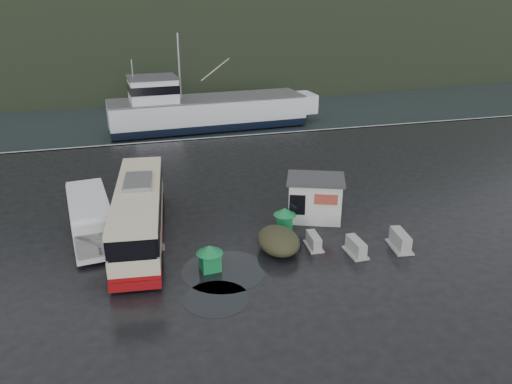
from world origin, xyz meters
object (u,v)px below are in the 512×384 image
object	(u,v)px
jersey_barrier_c	(399,248)
waste_bin_left	(210,269)
dome_tent	(278,251)
jersey_barrier_a	(355,254)
white_van	(93,240)
ticket_kiosk	(314,218)
coach_bus	(142,238)
waste_bin_right	(284,229)
jersey_barrier_b	(313,247)
fishing_trawler	(208,114)

from	to	relation	value
jersey_barrier_c	waste_bin_left	bearing A→B (deg)	177.38
dome_tent	jersey_barrier_a	world-z (taller)	dome_tent
white_van	ticket_kiosk	xyz separation A→B (m)	(12.50, -0.50, 0.00)
jersey_barrier_c	coach_bus	bearing A→B (deg)	160.13
waste_bin_left	dome_tent	size ratio (longest dim) A/B	0.44
white_van	ticket_kiosk	bearing A→B (deg)	-9.04
white_van	waste_bin_left	bearing A→B (deg)	-46.86
waste_bin_right	ticket_kiosk	xyz separation A→B (m)	(2.14, 0.91, 0.00)
jersey_barrier_a	jersey_barrier_b	distance (m)	2.18
dome_tent	ticket_kiosk	distance (m)	4.58
waste_bin_left	dome_tent	xyz separation A→B (m)	(3.73, 0.92, 0.00)
white_van	jersey_barrier_c	world-z (taller)	white_van
white_van	waste_bin_left	distance (m)	7.23
white_van	waste_bin_left	size ratio (longest dim) A/B	4.66
waste_bin_right	jersey_barrier_c	distance (m)	6.29
coach_bus	waste_bin_left	distance (m)	5.17
waste_bin_right	dome_tent	distance (m)	2.57
dome_tent	white_van	bearing A→B (deg)	158.01
waste_bin_left	jersey_barrier_a	world-z (taller)	waste_bin_left
dome_tent	jersey_barrier_c	size ratio (longest dim) A/B	1.65
waste_bin_right	fishing_trawler	world-z (taller)	fishing_trawler
waste_bin_right	dome_tent	size ratio (longest dim) A/B	0.43
white_van	fishing_trawler	bearing A→B (deg)	61.15
waste_bin_right	jersey_barrier_c	bearing A→B (deg)	-36.01
coach_bus	waste_bin_right	xyz separation A→B (m)	(7.83, -0.97, 0.00)
jersey_barrier_a	fishing_trawler	size ratio (longest dim) A/B	0.06
fishing_trawler	jersey_barrier_a	bearing A→B (deg)	-90.11
coach_bus	fishing_trawler	world-z (taller)	fishing_trawler
fishing_trawler	white_van	bearing A→B (deg)	-115.39
dome_tent	coach_bus	bearing A→B (deg)	153.90
jersey_barrier_b	dome_tent	bearing A→B (deg)	176.19
jersey_barrier_b	jersey_barrier_c	bearing A→B (deg)	-16.21
ticket_kiosk	jersey_barrier_b	distance (m)	3.62
waste_bin_left	ticket_kiosk	bearing A→B (deg)	30.81
dome_tent	jersey_barrier_a	xyz separation A→B (m)	(3.70, -1.34, 0.00)
waste_bin_left	jersey_barrier_b	size ratio (longest dim) A/B	0.89
dome_tent	jersey_barrier_a	size ratio (longest dim) A/B	1.85
jersey_barrier_b	jersey_barrier_a	bearing A→B (deg)	-33.85
white_van	waste_bin_right	world-z (taller)	white_van
ticket_kiosk	jersey_barrier_a	xyz separation A→B (m)	(0.46, -4.58, 0.00)
jersey_barrier_b	fishing_trawler	size ratio (longest dim) A/B	0.06
waste_bin_left	dome_tent	distance (m)	3.84
ticket_kiosk	jersey_barrier_c	world-z (taller)	ticket_kiosk
white_van	jersey_barrier_a	world-z (taller)	white_van
jersey_barrier_a	jersey_barrier_c	xyz separation A→B (m)	(2.49, -0.03, 0.00)
white_van	jersey_barrier_b	world-z (taller)	white_van
coach_bus	dome_tent	distance (m)	7.48
jersey_barrier_c	fishing_trawler	size ratio (longest dim) A/B	0.07
waste_bin_right	white_van	bearing A→B (deg)	172.21
jersey_barrier_a	fishing_trawler	bearing A→B (deg)	93.15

